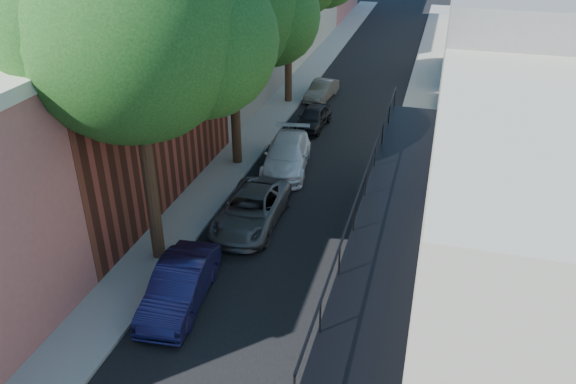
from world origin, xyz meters
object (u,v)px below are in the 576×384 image
Objects in this scene: parked_car_d at (287,155)px; parked_car_e at (313,118)px; parked_car_b at (180,286)px; parked_car_f at (322,90)px; oak_near at (148,31)px; parked_car_c at (251,210)px; oak_mid at (241,10)px.

parked_car_e is (0.00, 5.28, -0.11)m from parked_car_d.
parked_car_b reaches higher than parked_car_f.
parked_car_e is 1.02× the size of parked_car_f.
oak_near is 3.35× the size of parked_car_f.
oak_near is at bearing -87.15° from parked_car_f.
parked_car_b reaches higher than parked_car_c.
parked_car_b is at bearing -97.38° from parked_car_c.
oak_mid is at bearing 92.41° from parked_car_b.
parked_car_e reaches higher than parked_car_f.
oak_mid is at bearing -90.91° from parked_car_f.
parked_car_b is at bearing -82.13° from oak_mid.
parked_car_c is (0.60, 5.07, -0.03)m from parked_car_b.
parked_car_c is at bearing 54.40° from oak_near.
parked_car_f is (1.37, 17.92, -7.32)m from oak_near.
oak_near reaches higher than parked_car_c.
oak_near reaches higher than parked_car_b.
oak_mid is 8.50m from parked_car_e.
parked_car_d is 1.38× the size of parked_car_e.
parked_car_d is (0.60, 10.16, 0.01)m from parked_car_b.
parked_car_c is 5.09m from parked_car_d.
oak_mid is at bearing 168.37° from parked_car_d.
oak_mid is 2.99× the size of parked_car_f.
parked_car_d reaches higher than parked_car_e.
parked_car_b is (1.37, -2.32, -7.19)m from oak_near.
parked_car_e is at bearing 82.18° from parked_car_d.
parked_car_d is (1.97, 7.83, -7.18)m from oak_near.
oak_mid is at bearing 90.37° from oak_near.
oak_near is at bearing -111.91° from parked_car_d.
oak_mid is at bearing 110.47° from parked_car_c.
oak_near is at bearing -126.27° from parked_car_c.
parked_car_e is at bearing 68.56° from oak_mid.
parked_car_e is (0.60, 15.43, -0.10)m from parked_car_b.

